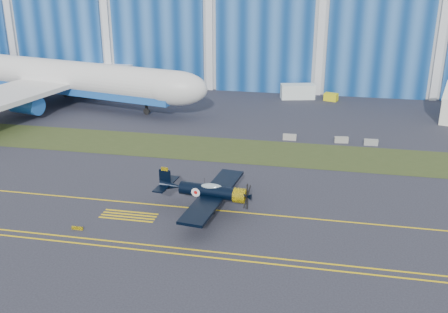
% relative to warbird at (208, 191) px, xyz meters
% --- Properties ---
extents(ground, '(260.00, 260.00, 0.00)m').
position_rel_warbird_xyz_m(ground, '(9.98, 5.35, -2.37)').
color(ground, '#2D2E3A').
rests_on(ground, ground).
extents(grass_median, '(260.00, 10.00, 0.02)m').
position_rel_warbird_xyz_m(grass_median, '(9.98, 19.35, -2.35)').
color(grass_median, '#475128').
rests_on(grass_median, ground).
extents(hangar, '(220.00, 45.70, 30.00)m').
position_rel_warbird_xyz_m(hangar, '(9.98, 77.14, 12.59)').
color(hangar, silver).
rests_on(hangar, ground).
extents(taxiway_centreline, '(200.00, 0.20, 0.02)m').
position_rel_warbird_xyz_m(taxiway_centreline, '(9.98, 0.35, -2.36)').
color(taxiway_centreline, yellow).
rests_on(taxiway_centreline, ground).
extents(edge_line_near, '(80.00, 0.20, 0.02)m').
position_rel_warbird_xyz_m(edge_line_near, '(9.98, -9.15, -2.36)').
color(edge_line_near, yellow).
rests_on(edge_line_near, ground).
extents(edge_line_far, '(80.00, 0.20, 0.02)m').
position_rel_warbird_xyz_m(edge_line_far, '(9.98, -8.15, -2.36)').
color(edge_line_far, yellow).
rests_on(edge_line_far, ground).
extents(hold_short_ladder, '(6.00, 2.40, 0.02)m').
position_rel_warbird_xyz_m(hold_short_ladder, '(-8.02, -2.75, -2.36)').
color(hold_short_ladder, yellow).
rests_on(hold_short_ladder, ground).
extents(guard_board_left, '(1.20, 0.15, 0.35)m').
position_rel_warbird_xyz_m(guard_board_left, '(-12.02, -6.65, -2.20)').
color(guard_board_left, yellow).
rests_on(guard_board_left, ground).
extents(warbird, '(13.27, 15.38, 4.18)m').
position_rel_warbird_xyz_m(warbird, '(0.00, 0.00, 0.00)').
color(warbird, black).
rests_on(warbird, ground).
extents(jetliner, '(77.66, 69.96, 23.32)m').
position_rel_warbird_xyz_m(jetliner, '(-36.90, 38.35, 9.29)').
color(jetliner, white).
rests_on(jetliner, ground).
extents(shipping_container, '(6.89, 4.03, 2.80)m').
position_rel_warbird_xyz_m(shipping_container, '(6.32, 50.66, -0.97)').
color(shipping_container, white).
rests_on(shipping_container, ground).
extents(tug, '(2.85, 2.26, 1.45)m').
position_rel_warbird_xyz_m(tug, '(12.73, 50.26, -1.65)').
color(tug, yellow).
rests_on(tug, ground).
extents(cart, '(1.95, 1.38, 1.07)m').
position_rel_warbird_xyz_m(cart, '(-48.19, 49.49, -1.84)').
color(cart, white).
rests_on(cart, ground).
extents(barrier_a, '(2.01, 0.63, 0.90)m').
position_rel_warbird_xyz_m(barrier_a, '(6.81, 25.48, -1.92)').
color(barrier_a, '#9E9A93').
rests_on(barrier_a, ground).
extents(barrier_b, '(2.06, 0.82, 0.90)m').
position_rel_warbird_xyz_m(barrier_b, '(14.44, 25.70, -1.92)').
color(barrier_b, '#9A988E').
rests_on(barrier_b, ground).
extents(barrier_c, '(2.02, 0.66, 0.90)m').
position_rel_warbird_xyz_m(barrier_c, '(18.68, 25.42, -1.92)').
color(barrier_c, gray).
rests_on(barrier_c, ground).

